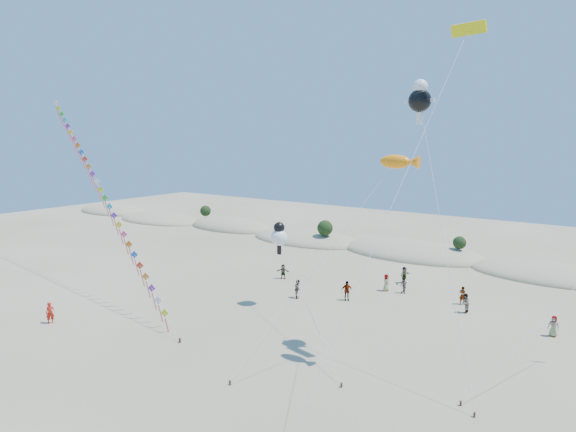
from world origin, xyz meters
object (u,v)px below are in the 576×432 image
(fish_kite, at_px, (399,163))
(parafoil_kite, at_px, (465,37))
(flyer_foreground, at_px, (50,313))
(kite_train, at_px, (99,187))

(fish_kite, distance_m, parafoil_kite, 8.56)
(parafoil_kite, height_order, flyer_foreground, parafoil_kite)
(kite_train, xyz_separation_m, parafoil_kite, (33.51, 3.29, 10.86))
(fish_kite, height_order, parafoil_kite, parafoil_kite)
(kite_train, bearing_deg, parafoil_kite, 5.61)
(kite_train, distance_m, parafoil_kite, 35.38)
(parafoil_kite, relative_size, flyer_foreground, 12.49)
(flyer_foreground, bearing_deg, fish_kite, -47.43)
(fish_kite, bearing_deg, kite_train, -178.73)
(kite_train, distance_m, flyer_foreground, 13.48)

